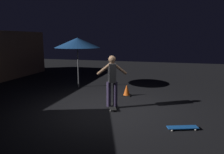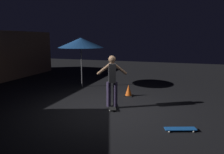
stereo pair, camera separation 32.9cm
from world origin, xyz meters
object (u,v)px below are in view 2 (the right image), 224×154
(patio_umbrella, at_px, (81,43))
(skateboard_spare, at_px, (180,129))
(skater, at_px, (112,77))
(skateboard_ridden, at_px, (112,106))
(traffic_cone, at_px, (129,91))

(patio_umbrella, relative_size, skateboard_spare, 2.87)
(skateboard_spare, relative_size, skater, 0.48)
(patio_umbrella, distance_m, skateboard_spare, 6.10)
(patio_umbrella, xyz_separation_m, skateboard_spare, (-3.63, -4.48, -2.02))
(skateboard_spare, bearing_deg, skater, 62.69)
(patio_umbrella, relative_size, skateboard_ridden, 2.89)
(skater, bearing_deg, skateboard_ridden, 90.00)
(skater, bearing_deg, skateboard_spare, -117.31)
(skateboard_spare, relative_size, traffic_cone, 1.74)
(skater, xyz_separation_m, traffic_cone, (1.60, -0.17, -0.83))
(patio_umbrella, distance_m, skater, 3.57)
(skater, distance_m, traffic_cone, 1.81)
(patio_umbrella, height_order, skater, patio_umbrella)
(skateboard_ridden, height_order, skateboard_spare, same)
(patio_umbrella, bearing_deg, skateboard_spare, -128.99)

